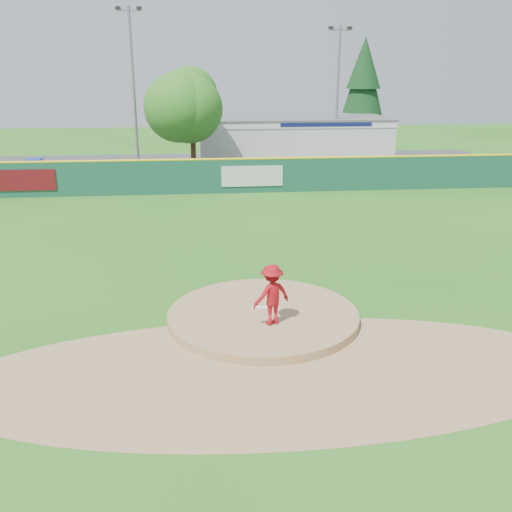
{
  "coord_description": "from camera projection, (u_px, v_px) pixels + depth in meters",
  "views": [
    {
      "loc": [
        -1.75,
        -15.01,
        6.88
      ],
      "look_at": [
        0.0,
        2.0,
        1.3
      ],
      "focal_mm": 40.0,
      "sensor_mm": 36.0,
      "label": 1
    }
  ],
  "objects": [
    {
      "name": "light_pole_right",
      "position": [
        338.0,
        89.0,
        43.08
      ],
      "size": [
        1.75,
        0.25,
        10.0
      ],
      "color": "gray",
      "rests_on": "ground"
    },
    {
      "name": "fence_banners",
      "position": [
        140.0,
        178.0,
        32.64
      ],
      "size": [
        16.55,
        0.04,
        1.2
      ],
      "color": "#600D12",
      "rests_on": "ground"
    },
    {
      "name": "playground_slide",
      "position": [
        35.0,
        170.0,
        37.13
      ],
      "size": [
        0.92,
        2.59,
        1.43
      ],
      "color": "#1735C8",
      "rests_on": "ground"
    },
    {
      "name": "pitchers_mound",
      "position": [
        263.0,
        320.0,
        16.5
      ],
      "size": [
        5.5,
        5.5,
        0.5
      ],
      "primitive_type": "cylinder",
      "color": "#9E774C",
      "rests_on": "ground"
    },
    {
      "name": "parking_lot",
      "position": [
        221.0,
        168.0,
        42.03
      ],
      "size": [
        44.0,
        16.0,
        0.02
      ],
      "primitive_type": "cube",
      "color": "#38383A",
      "rests_on": "ground"
    },
    {
      "name": "light_pole_left",
      "position": [
        133.0,
        83.0,
        39.57
      ],
      "size": [
        1.75,
        0.25,
        11.0
      ],
      "color": "gray",
      "rests_on": "ground"
    },
    {
      "name": "van",
      "position": [
        206.0,
        174.0,
        36.04
      ],
      "size": [
        4.48,
        2.15,
        1.23
      ],
      "primitive_type": "imported",
      "rotation": [
        0.0,
        0.0,
        1.55
      ],
      "color": "silver",
      "rests_on": "parking_lot"
    },
    {
      "name": "pool_building_grp",
      "position": [
        291.0,
        137.0,
        46.82
      ],
      "size": [
        15.2,
        8.2,
        3.31
      ],
      "color": "silver",
      "rests_on": "ground"
    },
    {
      "name": "ground",
      "position": [
        263.0,
        320.0,
        16.5
      ],
      "size": [
        120.0,
        120.0,
        0.0
      ],
      "primitive_type": "plane",
      "color": "#286B19",
      "rests_on": "ground"
    },
    {
      "name": "deciduous_tree",
      "position": [
        192.0,
        106.0,
        38.53
      ],
      "size": [
        5.6,
        5.6,
        7.36
      ],
      "color": "#382314",
      "rests_on": "ground"
    },
    {
      "name": "conifer_tree",
      "position": [
        363.0,
        86.0,
        50.09
      ],
      "size": [
        4.4,
        4.4,
        9.5
      ],
      "color": "#382314",
      "rests_on": "ground"
    },
    {
      "name": "infield_dirt_arc",
      "position": [
        277.0,
        372.0,
        13.66
      ],
      "size": [
        15.4,
        15.4,
        0.01
      ],
      "primitive_type": "cylinder",
      "color": "#9E774C",
      "rests_on": "ground"
    },
    {
      "name": "pitching_rubber",
      "position": [
        262.0,
        307.0,
        16.7
      ],
      "size": [
        0.6,
        0.15,
        0.04
      ],
      "primitive_type": "cube",
      "color": "white",
      "rests_on": "pitchers_mound"
    },
    {
      "name": "outfield_fence",
      "position": [
        228.0,
        175.0,
        33.18
      ],
      "size": [
        40.0,
        0.14,
        2.07
      ],
      "color": "#154736",
      "rests_on": "ground"
    },
    {
      "name": "pitcher",
      "position": [
        272.0,
        295.0,
        15.42
      ],
      "size": [
        1.26,
        1.03,
        1.7
      ],
      "primitive_type": "imported",
      "rotation": [
        0.0,
        0.0,
        3.57
      ],
      "color": "#9E0D15",
      "rests_on": "pitchers_mound"
    }
  ]
}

